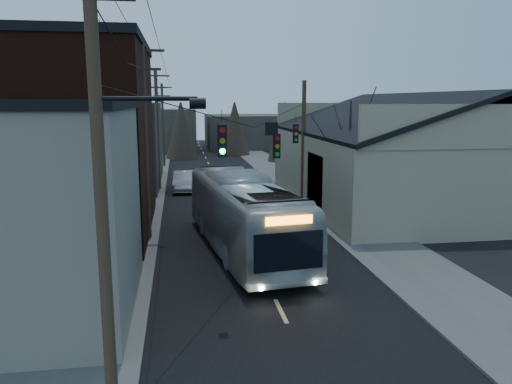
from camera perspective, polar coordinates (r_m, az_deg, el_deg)
road_surface at (r=38.67m, az=-3.71°, el=-0.30°), size 9.00×110.00×0.02m
sidewalk_left at (r=38.65m, az=-13.35°, el=-0.49°), size 4.00×110.00×0.12m
sidewalk_right at (r=39.75m, az=5.67°, el=0.04°), size 4.00×110.00×0.12m
building_clapboard at (r=18.16m, az=-26.83°, el=-2.36°), size 8.00×8.00×7.00m
building_brick at (r=28.73m, az=-22.30°, el=5.30°), size 10.00×12.00×10.00m
building_left_far at (r=44.44m, az=-16.81°, el=5.21°), size 9.00×14.00×7.00m
warehouse at (r=36.95m, az=17.52°, el=2.96°), size 16.16×20.60×7.73m
building_far_left at (r=73.02m, az=-10.95°, el=6.92°), size 10.00×12.00×6.00m
building_far_right at (r=78.67m, az=-1.23°, el=6.98°), size 12.00×14.00×5.00m
bare_tree at (r=29.75m, az=10.58°, el=3.34°), size 0.40×0.40×7.20m
utility_lines at (r=32.08m, az=-8.45°, el=6.33°), size 11.24×45.28×10.50m
bus at (r=23.88m, az=-1.42°, el=-2.59°), size 4.64×13.20×3.60m
parked_car at (r=40.56m, az=-8.22°, el=1.23°), size 1.85×4.83×1.57m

